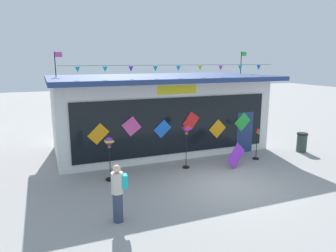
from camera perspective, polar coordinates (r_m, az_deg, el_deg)
The scene contains 8 objects.
ground_plane at distance 11.97m, azimuth 10.62°, elevation -10.36°, with size 80.00×80.00×0.00m, color #9E9B99.
kite_shop_building at distance 15.96m, azimuth -1.56°, elevation 2.52°, with size 10.53×5.47×4.93m.
wind_spinner_far_left at distance 11.98m, azimuth -10.55°, elevation -4.11°, with size 0.36×0.36×1.69m.
wind_spinner_left at distance 13.09m, azimuth 3.34°, elevation -1.38°, with size 0.31×0.31×1.88m.
wind_spinner_center_left at distance 14.93m, azimuth 15.81°, elevation -2.67°, with size 0.31×0.30×1.49m.
person_near_camera at distance 9.06m, azimuth -9.00°, elevation -11.70°, with size 0.46×0.34×1.68m.
trash_bin at distance 17.01m, azimuth 23.03°, elevation -2.72°, with size 0.52×0.52×0.95m.
display_kite_on_ground at distance 13.69m, azimuth 12.22°, elevation -5.26°, with size 0.53×0.03×0.97m, color purple.
Camera 1 is at (-6.09, -9.28, 4.49)m, focal length 33.72 mm.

